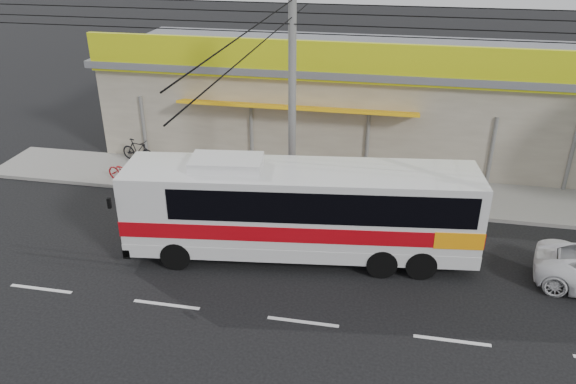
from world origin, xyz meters
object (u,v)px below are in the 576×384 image
(utility_pole, at_px, (292,17))
(coach_bus, at_px, (306,206))
(motorbike_red, at_px, (124,172))
(motorbike_dark, at_px, (138,150))

(utility_pole, bearing_deg, coach_bus, -72.03)
(motorbike_red, height_order, motorbike_dark, motorbike_dark)
(utility_pole, bearing_deg, motorbike_dark, 159.89)
(motorbike_dark, xyz_separation_m, utility_pole, (7.55, -2.76, 6.43))
(coach_bus, bearing_deg, motorbike_red, 147.43)
(coach_bus, distance_m, utility_pole, 6.32)
(coach_bus, distance_m, motorbike_red, 9.22)
(motorbike_red, distance_m, utility_pole, 9.70)
(coach_bus, relative_size, utility_pole, 0.33)
(coach_bus, xyz_separation_m, motorbike_dark, (-8.62, 6.08, -1.16))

